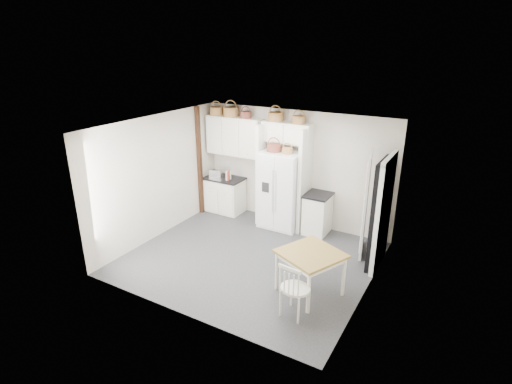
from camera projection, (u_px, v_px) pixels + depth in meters
The scene contains 29 objects.
floor at pixel (251, 258), 7.80m from camera, with size 4.50×4.50×0.00m, color #29292A.
ceiling at pixel (250, 126), 6.89m from camera, with size 4.50×4.50×0.00m, color white.
wall_back at pixel (296, 168), 8.97m from camera, with size 4.50×4.50×0.00m, color #B5B0AA.
wall_left at pixel (158, 177), 8.39m from camera, with size 4.00×4.00×0.00m, color #B5B0AA.
wall_right at pixel (373, 222), 6.30m from camera, with size 4.00×4.00×0.00m, color #B5B0AA.
refrigerator at pixel (282, 190), 8.89m from camera, with size 0.90×0.73×1.75m, color white.
base_cab_left at pixel (225, 195), 9.85m from camera, with size 0.90×0.57×0.83m, color white.
base_cab_right at pixel (317, 214), 8.71m from camera, with size 0.49×0.59×0.87m, color white.
dining_table at pixel (310, 273), 6.61m from camera, with size 0.90×0.90×0.75m, color brown.
windsor_chair at pixel (295, 288), 6.02m from camera, with size 0.46×0.42×0.94m, color white.
counter_left at pixel (224, 178), 9.69m from camera, with size 0.94×0.61×0.04m, color black.
counter_right at pixel (318, 195), 8.55m from camera, with size 0.53×0.63×0.04m, color black.
toaster at pixel (216, 174), 9.67m from camera, with size 0.28×0.16×0.20m, color silver.
cookbook_red at pixel (229, 175), 9.50m from camera, with size 0.03×0.15×0.22m, color #B3412B.
cookbook_cream at pixel (228, 175), 9.50m from camera, with size 0.03×0.15×0.22m, color white.
basket_upper_a at pixel (216, 111), 9.36m from camera, with size 0.32×0.32×0.18m, color olive.
basket_upper_b at pixel (231, 112), 9.17m from camera, with size 0.36×0.36×0.21m, color olive.
basket_upper_c at pixel (246, 115), 8.99m from camera, with size 0.26×0.26×0.15m, color #552219.
basket_bridge_a at pixel (276, 117), 8.63m from camera, with size 0.34×0.34×0.19m, color olive.
basket_bridge_b at pixel (299, 120), 8.38m from camera, with size 0.28×0.28×0.16m, color olive.
basket_fridge_a at pixel (274, 148), 8.55m from camera, with size 0.32×0.32×0.17m, color #552219.
basket_fridge_b at pixel (287, 151), 8.41m from camera, with size 0.23×0.23×0.12m, color olive.
upper_cabinet at pixel (235, 136), 9.32m from camera, with size 1.40×0.34×0.90m, color white.
bridge_cabinet at pixel (287, 133), 8.61m from camera, with size 1.12×0.34×0.45m, color white.
fridge_panel_left at pixel (263, 174), 9.08m from camera, with size 0.08×0.60×2.30m, color white.
fridge_panel_right at pixel (305, 181), 8.61m from camera, with size 0.08×0.60×2.30m, color white.
trim_post at pixel (200, 162), 9.47m from camera, with size 0.09×0.09×2.60m, color black.
doorway_void at pixel (380, 214), 7.25m from camera, with size 0.18×0.85×2.05m, color black.
door_slab at pixel (366, 204), 7.69m from camera, with size 0.80×0.04×2.05m, color white.
Camera 1 is at (3.50, -5.89, 3.95)m, focal length 28.00 mm.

